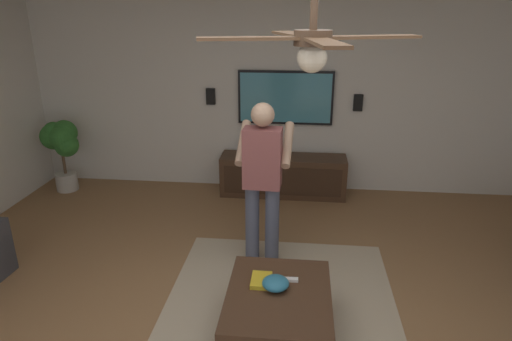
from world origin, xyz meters
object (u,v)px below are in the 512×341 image
(tv, at_px, (285,98))
(remote_white, at_px, (289,280))
(person_standing, at_px, (263,175))
(bowl, at_px, (276,283))
(ceiling_fan, at_px, (311,44))
(wall_speaker_right, at_px, (211,96))
(vase_round, at_px, (261,148))
(wall_speaker_left, at_px, (358,103))
(coffee_table, at_px, (278,305))
(book, at_px, (261,280))
(potted_plant_tall, at_px, (61,142))
(media_console, at_px, (283,176))

(tv, xyz_separation_m, remote_white, (-2.92, -0.17, -0.89))
(remote_white, bearing_deg, person_standing, -74.53)
(bowl, bearing_deg, ceiling_fan, -158.97)
(bowl, relative_size, wall_speaker_right, 0.96)
(bowl, height_order, vase_round, vase_round)
(wall_speaker_left, bearing_deg, coffee_table, 164.40)
(book, bearing_deg, person_standing, 4.53)
(coffee_table, distance_m, vase_round, 2.89)
(wall_speaker_left, bearing_deg, tv, 90.78)
(potted_plant_tall, bearing_deg, book, -130.05)
(coffee_table, distance_m, bowl, 0.17)
(bowl, xyz_separation_m, wall_speaker_right, (3.04, 1.10, 0.85))
(media_console, distance_m, remote_white, 2.68)
(tv, distance_m, book, 3.09)
(potted_plant_tall, xyz_separation_m, remote_white, (-2.47, -3.20, -0.31))
(wall_speaker_right, relative_size, ceiling_fan, 0.19)
(book, height_order, ceiling_fan, ceiling_fan)
(media_console, xyz_separation_m, ceiling_fan, (-3.29, -0.26, 2.00))
(media_console, bearing_deg, wall_speaker_left, 104.71)
(tv, xyz_separation_m, person_standing, (-1.97, 0.13, -0.37))
(coffee_table, relative_size, bowl, 4.75)
(coffee_table, relative_size, remote_white, 6.67)
(tv, relative_size, remote_white, 8.53)
(potted_plant_tall, distance_m, wall_speaker_left, 4.06)
(book, distance_m, vase_round, 2.73)
(remote_white, bearing_deg, tv, -88.61)
(person_standing, bearing_deg, wall_speaker_right, 27.36)
(tv, height_order, bowl, tv)
(remote_white, xyz_separation_m, ceiling_fan, (-0.61, -0.09, 1.86))
(potted_plant_tall, xyz_separation_m, vase_round, (0.19, -2.73, -0.06))
(vase_round, distance_m, wall_speaker_left, 1.43)
(tv, bearing_deg, coffee_table, 1.88)
(tv, relative_size, book, 5.82)
(media_console, height_order, book, media_console)
(tv, bearing_deg, media_console, 0.00)
(coffee_table, distance_m, remote_white, 0.22)
(ceiling_fan, bearing_deg, tv, 4.28)
(media_console, relative_size, bowl, 8.08)
(book, bearing_deg, wall_speaker_left, -19.03)
(book, bearing_deg, ceiling_fan, -151.69)
(ceiling_fan, bearing_deg, vase_round, 9.84)
(person_standing, bearing_deg, coffee_table, -165.56)
(bowl, distance_m, wall_speaker_right, 3.35)
(media_console, distance_m, vase_round, 0.49)
(coffee_table, relative_size, book, 4.55)
(vase_round, distance_m, wall_speaker_right, 1.00)
(wall_speaker_left, height_order, wall_speaker_right, wall_speaker_right)
(person_standing, height_order, potted_plant_tall, person_standing)
(person_standing, distance_m, wall_speaker_right, 2.20)
(potted_plant_tall, relative_size, bowl, 4.83)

